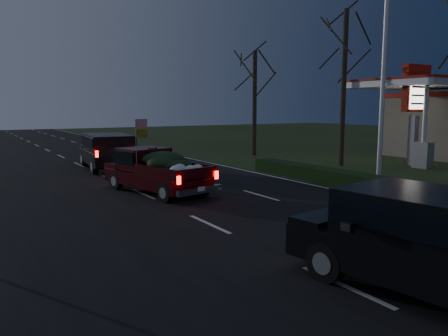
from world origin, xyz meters
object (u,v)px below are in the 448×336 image
gas_price_pylon (416,98)px  pickup_truck (156,168)px  light_pole (385,53)px  lead_suv (108,148)px

gas_price_pylon → pickup_truck: (-15.43, 0.12, -2.83)m
light_pole → gas_price_pylon: (6.50, 2.99, -1.71)m
light_pole → pickup_truck: 10.49m
light_pole → lead_suv: 14.19m
lead_suv → gas_price_pylon: bearing=-20.6°
pickup_truck → gas_price_pylon: bearing=-12.1°
gas_price_pylon → pickup_truck: gas_price_pylon is taller
gas_price_pylon → lead_suv: gas_price_pylon is taller
gas_price_pylon → lead_suv: bearing=153.8°
gas_price_pylon → pickup_truck: size_ratio=1.10×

